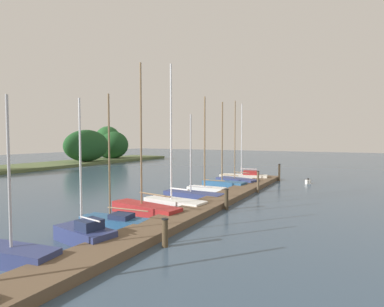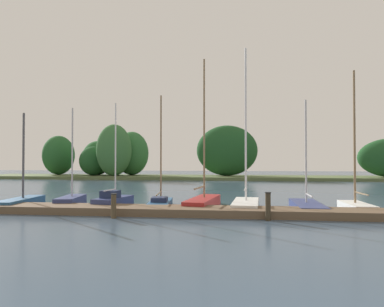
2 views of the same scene
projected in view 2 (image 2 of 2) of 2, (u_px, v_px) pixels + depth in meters
name	position (u px, v px, depth m)	size (l,w,h in m)	color
dock_pier	(256.00, 212.00, 15.38)	(29.31, 1.80, 0.35)	brown
far_shore	(231.00, 158.00, 46.64)	(72.45, 8.87, 7.43)	#56663D
sailboat_0	(22.00, 201.00, 18.38)	(1.29, 3.99, 5.10)	#285684
sailboat_1	(71.00, 200.00, 18.63)	(1.42, 3.07, 5.41)	navy
sailboat_2	(114.00, 201.00, 17.97)	(1.48, 2.93, 5.57)	navy
sailboat_3	(161.00, 202.00, 18.35)	(1.41, 3.65, 6.06)	#285684
sailboat_4	(204.00, 201.00, 18.09)	(1.69, 4.55, 7.97)	maroon
sailboat_5	(246.00, 202.00, 17.36)	(1.53, 4.07, 8.31)	white
sailboat_6	(307.00, 205.00, 17.34)	(1.38, 4.38, 5.64)	navy
sailboat_7	(356.00, 202.00, 17.21)	(1.12, 3.01, 7.12)	white
mooring_piling_1	(114.00, 206.00, 14.82)	(0.26, 0.26, 1.07)	#4C3D28
mooring_piling_2	(268.00, 206.00, 14.24)	(0.25, 0.25, 1.18)	#3D3323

